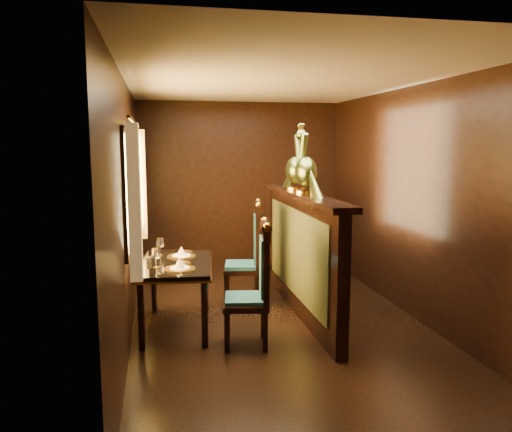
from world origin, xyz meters
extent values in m
plane|color=black|center=(0.00, 0.00, 0.00)|extent=(5.00, 5.00, 0.00)
cube|color=black|center=(0.00, 2.50, 1.25)|extent=(3.00, 0.04, 2.50)
cube|color=black|center=(0.00, -2.50, 1.25)|extent=(3.00, 0.04, 2.50)
cube|color=black|center=(-1.50, 0.00, 1.25)|extent=(0.04, 5.00, 2.50)
cube|color=black|center=(1.50, 0.00, 1.25)|extent=(0.04, 5.00, 2.50)
cube|color=beige|center=(0.00, 0.00, 2.50)|extent=(3.00, 5.00, 0.04)
cube|color=#FFC672|center=(-1.50, 0.30, 1.45)|extent=(0.01, 1.70, 1.05)
cube|color=yellow|center=(-1.40, -0.67, 1.40)|extent=(0.10, 0.22, 1.30)
cube|color=yellow|center=(-1.40, 1.27, 1.40)|extent=(0.10, 0.22, 1.30)
cylinder|color=gold|center=(-1.42, 0.30, 2.10)|extent=(0.03, 2.20, 0.03)
cube|color=black|center=(0.33, 0.30, 0.65)|extent=(0.12, 2.60, 1.30)
cube|color=#3C3D1B|center=(0.26, 0.30, 0.70)|extent=(0.02, 2.20, 0.95)
cube|color=black|center=(0.33, 0.30, 1.33)|extent=(0.26, 2.70, 0.06)
cube|color=black|center=(-1.05, 0.09, 0.68)|extent=(0.81, 1.23, 0.04)
cube|color=gold|center=(-1.05, 0.09, 0.65)|extent=(0.84, 1.25, 0.02)
cylinder|color=black|center=(-1.39, -0.40, 0.32)|extent=(0.06, 0.06, 0.64)
cylinder|color=black|center=(-0.82, -0.46, 0.32)|extent=(0.06, 0.06, 0.64)
cylinder|color=black|center=(-1.28, 0.64, 0.32)|extent=(0.06, 0.06, 0.64)
cylinder|color=black|center=(-0.71, 0.58, 0.32)|extent=(0.06, 0.06, 0.64)
cylinder|color=gold|center=(-1.03, -0.21, 0.70)|extent=(0.30, 0.30, 0.01)
cone|color=white|center=(-1.03, -0.21, 0.76)|extent=(0.11, 0.11, 0.10)
cylinder|color=gold|center=(-0.98, 0.33, 0.70)|extent=(0.30, 0.30, 0.01)
cone|color=white|center=(-0.98, 0.33, 0.76)|extent=(0.11, 0.11, 0.10)
cylinder|color=silver|center=(-1.32, 0.09, 0.73)|extent=(0.03, 0.03, 0.06)
cylinder|color=silver|center=(-1.31, 0.14, 0.73)|extent=(0.03, 0.03, 0.06)
cube|color=black|center=(-0.43, -0.46, 0.40)|extent=(0.48, 0.48, 0.05)
cube|color=#14515D|center=(-0.43, -0.46, 0.45)|extent=(0.43, 0.43, 0.05)
cube|color=#14515D|center=(-0.25, -0.49, 0.76)|extent=(0.08, 0.33, 0.54)
cube|color=black|center=(-0.63, -0.61, 0.19)|extent=(0.05, 0.05, 0.38)
cube|color=black|center=(-0.29, -0.66, 0.19)|extent=(0.05, 0.05, 0.38)
cube|color=black|center=(-0.58, -0.26, 0.19)|extent=(0.05, 0.05, 0.38)
cube|color=black|center=(-0.23, -0.32, 0.19)|extent=(0.05, 0.05, 0.38)
sphere|color=gold|center=(-0.28, -0.66, 1.16)|extent=(0.06, 0.06, 0.06)
sphere|color=gold|center=(-0.22, -0.32, 1.16)|extent=(0.06, 0.06, 0.06)
cube|color=black|center=(-0.26, 0.78, 0.42)|extent=(0.51, 0.51, 0.06)
cube|color=#14515D|center=(-0.26, 0.78, 0.46)|extent=(0.46, 0.46, 0.05)
cube|color=#14515D|center=(-0.07, 0.74, 0.78)|extent=(0.09, 0.34, 0.56)
cube|color=black|center=(-0.47, 0.63, 0.19)|extent=(0.05, 0.05, 0.39)
cube|color=black|center=(-0.11, 0.57, 0.19)|extent=(0.05, 0.05, 0.39)
cube|color=black|center=(-0.40, 0.99, 0.19)|extent=(0.05, 0.05, 0.39)
cube|color=black|center=(-0.05, 0.92, 0.19)|extent=(0.05, 0.05, 0.39)
sphere|color=gold|center=(-0.10, 0.57, 1.20)|extent=(0.07, 0.07, 0.07)
sphere|color=gold|center=(-0.04, 0.92, 1.20)|extent=(0.07, 0.07, 0.07)
camera|label=1|loc=(-1.20, -4.89, 1.88)|focal=35.00mm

